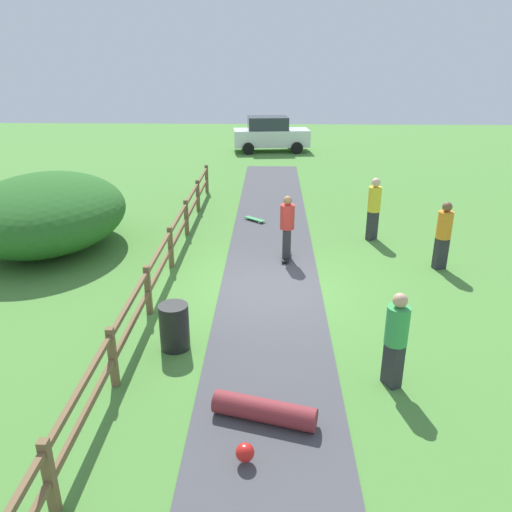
% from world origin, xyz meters
% --- Properties ---
extents(ground_plane, '(60.00, 60.00, 0.00)m').
position_xyz_m(ground_plane, '(0.00, 0.00, 0.00)').
color(ground_plane, '#4C8438').
extents(asphalt_path, '(2.40, 28.00, 0.02)m').
position_xyz_m(asphalt_path, '(0.00, 0.00, 0.01)').
color(asphalt_path, '#47474C').
rests_on(asphalt_path, ground_plane).
extents(wooden_fence, '(0.12, 18.12, 1.10)m').
position_xyz_m(wooden_fence, '(-2.60, 0.00, 0.67)').
color(wooden_fence, brown).
rests_on(wooden_fence, ground_plane).
extents(bush_large, '(4.32, 5.18, 2.09)m').
position_xyz_m(bush_large, '(-6.36, 2.64, 1.05)').
color(bush_large, '#286023').
rests_on(bush_large, ground_plane).
extents(trash_bin, '(0.56, 0.56, 0.90)m').
position_xyz_m(trash_bin, '(-1.80, -2.64, 0.45)').
color(trash_bin, black).
rests_on(trash_bin, ground_plane).
extents(skater_riding, '(0.42, 0.82, 1.76)m').
position_xyz_m(skater_riding, '(0.42, 1.87, 1.00)').
color(skater_riding, black).
rests_on(skater_riding, asphalt_path).
extents(skater_fallen, '(1.63, 1.40, 0.36)m').
position_xyz_m(skater_fallen, '(-0.09, -4.76, 0.20)').
color(skater_fallen, maroon).
rests_on(skater_fallen, asphalt_path).
extents(skateboard_loose, '(0.73, 0.68, 0.08)m').
position_xyz_m(skateboard_loose, '(-0.55, 5.20, 0.09)').
color(skateboard_loose, '#338C4C').
rests_on(skateboard_loose, asphalt_path).
extents(bystander_green, '(0.51, 0.51, 1.71)m').
position_xyz_m(bystander_green, '(2.06, -3.69, 0.94)').
color(bystander_green, '#2D2D33').
rests_on(bystander_green, ground_plane).
extents(bystander_yellow, '(0.54, 0.54, 1.87)m').
position_xyz_m(bystander_yellow, '(3.02, 3.59, 1.04)').
color(bystander_yellow, '#2D2D33').
rests_on(bystander_yellow, ground_plane).
extents(bystander_orange, '(0.47, 0.47, 1.79)m').
position_xyz_m(bystander_orange, '(4.39, 1.40, 0.99)').
color(bystander_orange, '#2D2D33').
rests_on(bystander_orange, ground_plane).
extents(parked_car_white, '(4.36, 2.34, 1.92)m').
position_xyz_m(parked_car_white, '(-0.11, 18.20, 0.96)').
color(parked_car_white, silver).
rests_on(parked_car_white, ground_plane).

